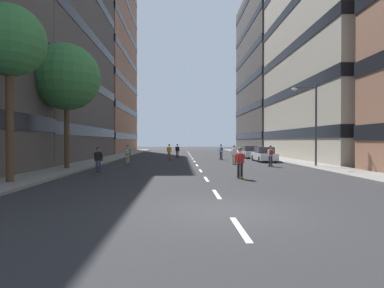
{
  "coord_description": "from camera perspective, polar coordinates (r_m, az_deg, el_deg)",
  "views": [
    {
      "loc": [
        -1.48,
        -9.64,
        2.18
      ],
      "look_at": [
        0.0,
        29.51,
        1.76
      ],
      "focal_mm": 29.24,
      "sensor_mm": 36.0,
      "label": 1
    }
  ],
  "objects": [
    {
      "name": "lane_markings",
      "position": [
        35.24,
        0.25,
        -2.93
      ],
      "size": [
        0.16,
        57.2,
        0.01
      ],
      "color": "silver",
      "rests_on": "ground_plane"
    },
    {
      "name": "street_tree_near",
      "position": [
        18.58,
        -30.38,
        15.8
      ],
      "size": [
        3.52,
        3.52,
        8.76
      ],
      "color": "#4C3823",
      "rests_on": "sidewalk_left"
    },
    {
      "name": "building_left_mid",
      "position": [
        41.97,
        -29.45,
        16.13
      ],
      "size": [
        17.32,
        22.08,
        26.75
      ],
      "color": "#4C4744",
      "rests_on": "ground_plane"
    },
    {
      "name": "building_right_far",
      "position": [
        65.08,
        17.54,
        12.42
      ],
      "size": [
        17.32,
        22.76,
        30.89
      ],
      "color": "#4C4744",
      "rests_on": "ground_plane"
    },
    {
      "name": "parked_car_mid",
      "position": [
        33.59,
        12.99,
        -1.93
      ],
      "size": [
        1.82,
        4.4,
        1.52
      ],
      "color": "silver",
      "rests_on": "ground_plane"
    },
    {
      "name": "skater_0",
      "position": [
        36.23,
        5.33,
        -1.24
      ],
      "size": [
        0.57,
        0.92,
        1.78
      ],
      "color": "brown",
      "rests_on": "ground_plane"
    },
    {
      "name": "skater_5",
      "position": [
        38.99,
        -2.69,
        -1.15
      ],
      "size": [
        0.56,
        0.92,
        1.78
      ],
      "color": "brown",
      "rests_on": "ground_plane"
    },
    {
      "name": "skater_6",
      "position": [
        29.35,
        -11.66,
        -1.68
      ],
      "size": [
        0.55,
        0.92,
        1.78
      ],
      "color": "brown",
      "rests_on": "ground_plane"
    },
    {
      "name": "ground_plane",
      "position": [
        35.49,
        0.23,
        -2.91
      ],
      "size": [
        154.53,
        154.53,
        0.0
      ],
      "primitive_type": "plane",
      "color": "#28282B"
    },
    {
      "name": "sidewalk_right",
      "position": [
        40.32,
        14.29,
        -2.41
      ],
      "size": [
        2.86,
        70.82,
        0.14
      ],
      "primitive_type": "cube",
      "color": "gray",
      "rests_on": "ground_plane"
    },
    {
      "name": "skater_7",
      "position": [
        36.46,
        -4.18,
        -1.27
      ],
      "size": [
        0.54,
        0.91,
        1.78
      ],
      "color": "brown",
      "rests_on": "ground_plane"
    },
    {
      "name": "skater_4",
      "position": [
        18.18,
        8.77,
        -3.07
      ],
      "size": [
        0.54,
        0.91,
        1.78
      ],
      "color": "brown",
      "rests_on": "ground_plane"
    },
    {
      "name": "skater_1",
      "position": [
        28.79,
        7.7,
        -1.78
      ],
      "size": [
        0.54,
        0.91,
        1.78
      ],
      "color": "brown",
      "rests_on": "ground_plane"
    },
    {
      "name": "building_left_far",
      "position": [
        64.61,
        -19.33,
        14.32
      ],
      "size": [
        17.32,
        23.9,
        34.89
      ],
      "color": "#9E6B51",
      "rests_on": "ground_plane"
    },
    {
      "name": "building_right_mid",
      "position": [
        43.74,
        28.73,
        17.44
      ],
      "size": [
        17.32,
        23.01,
        29.62
      ],
      "color": "#BCB29E",
      "rests_on": "ground_plane"
    },
    {
      "name": "skater_2",
      "position": [
        21.07,
        -16.74,
        -2.67
      ],
      "size": [
        0.54,
        0.91,
        1.78
      ],
      "color": "brown",
      "rests_on": "ground_plane"
    },
    {
      "name": "streetlamp_right",
      "position": [
        27.45,
        20.98,
        4.66
      ],
      "size": [
        2.13,
        0.3,
        6.5
      ],
      "color": "#3F3F44",
      "rests_on": "sidewalk_right"
    },
    {
      "name": "street_tree_mid",
      "position": [
        25.51,
        -21.91,
        11.23
      ],
      "size": [
        4.93,
        4.93,
        9.25
      ],
      "color": "#4C3823",
      "rests_on": "sidewalk_left"
    },
    {
      "name": "parked_car_near",
      "position": [
        40.3,
        10.42,
        -1.51
      ],
      "size": [
        1.82,
        4.4,
        1.52
      ],
      "color": "#B2B7BF",
      "rests_on": "ground_plane"
    },
    {
      "name": "sidewalk_left",
      "position": [
        39.59,
        -14.5,
        -2.47
      ],
      "size": [
        2.86,
        70.82,
        0.14
      ],
      "primitive_type": "cube",
      "color": "gray",
      "rests_on": "ground_plane"
    },
    {
      "name": "skater_3",
      "position": [
        27.1,
        14.14,
        -1.87
      ],
      "size": [
        0.56,
        0.92,
        1.78
      ],
      "color": "brown",
      "rests_on": "ground_plane"
    }
  ]
}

